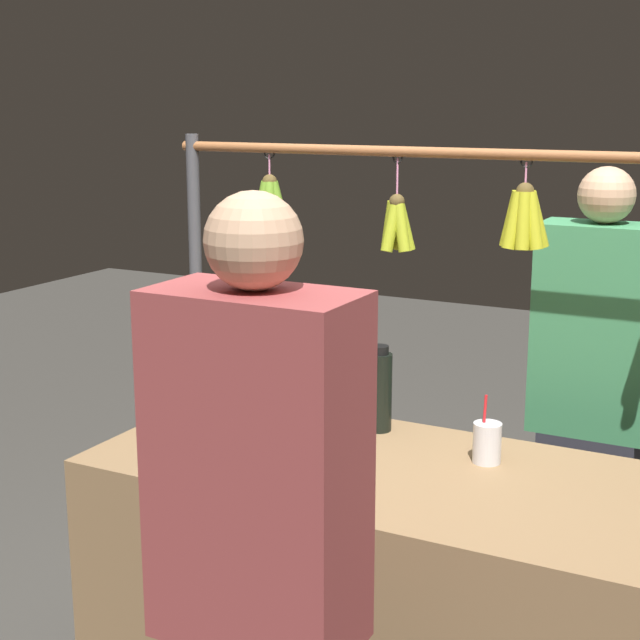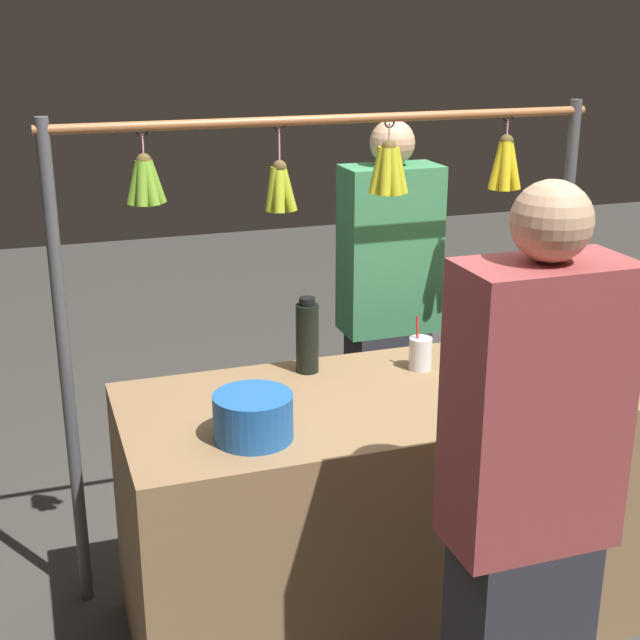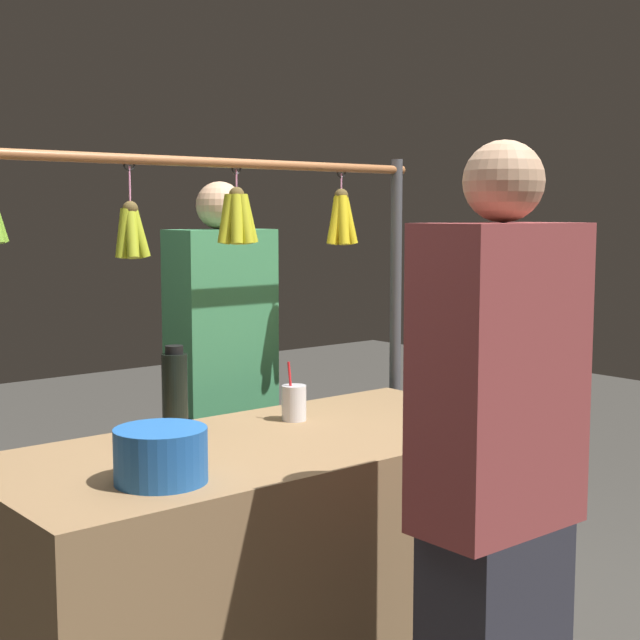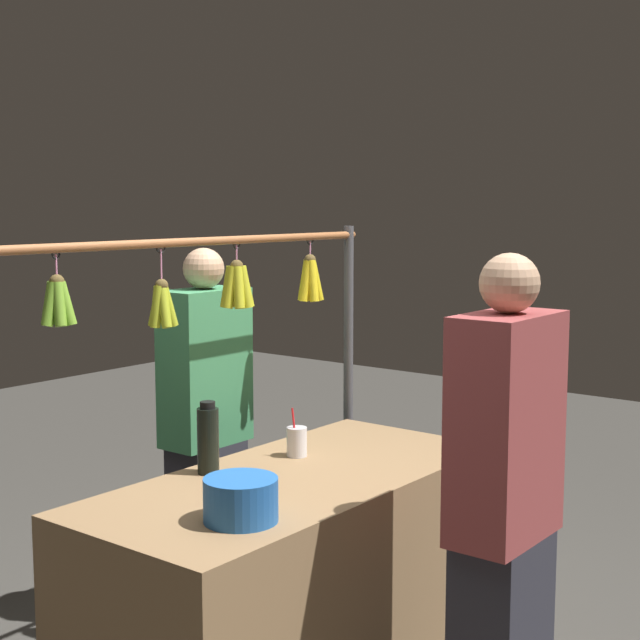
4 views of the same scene
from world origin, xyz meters
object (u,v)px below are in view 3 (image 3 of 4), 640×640
at_px(blue_bucket, 161,455).
at_px(customer_person, 496,513).
at_px(drink_cup, 294,403).
at_px(vendor_person, 222,400).
at_px(water_bottle, 175,391).

relative_size(blue_bucket, customer_person, 0.14).
distance_m(blue_bucket, drink_cup, 0.75).
bearing_deg(vendor_person, blue_bucket, 49.62).
xyz_separation_m(drink_cup, vendor_person, (-0.15, -0.64, -0.11)).
bearing_deg(vendor_person, water_bottle, 45.55).
distance_m(drink_cup, customer_person, 0.97).
distance_m(drink_cup, vendor_person, 0.67).
xyz_separation_m(blue_bucket, customer_person, (-0.52, 0.62, -0.10)).
bearing_deg(drink_cup, customer_person, 80.79).
height_order(blue_bucket, drink_cup, drink_cup).
xyz_separation_m(water_bottle, vendor_person, (-0.52, -0.53, -0.18)).
height_order(water_bottle, customer_person, customer_person).
distance_m(vendor_person, customer_person, 1.62).
bearing_deg(water_bottle, drink_cup, 164.24).
bearing_deg(customer_person, vendor_person, -100.89).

